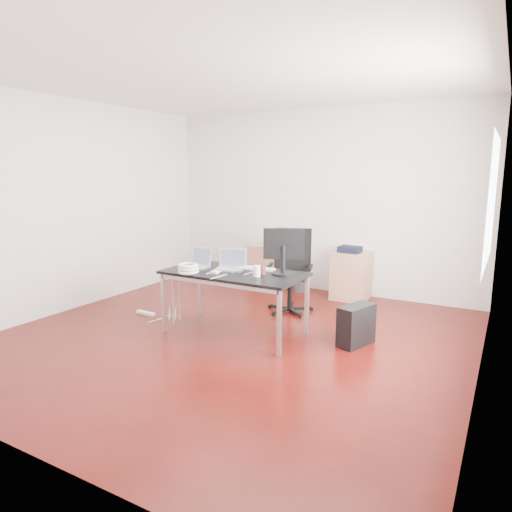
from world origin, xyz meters
The scene contains 18 objects.
room_shell centered at (0.04, 0.00, 1.40)m, with size 5.00×5.00×5.00m.
desk centered at (-0.05, 0.13, 0.68)m, with size 1.60×0.80×0.73m.
office_chair centered at (0.12, 1.28, 0.61)m, with size 0.60×0.61×1.08m.
filing_cabinet_left centered at (-0.72, 2.23, 0.35)m, with size 0.50×0.50×0.70m, color #AA7455.
filing_cabinet_right centered at (0.66, 2.23, 0.35)m, with size 0.50×0.50×0.70m, color #AA7455.
pc_tower centered at (1.28, 0.47, 0.22)m, with size 0.20×0.45×0.44m, color black.
wastebasket centered at (-0.16, 2.25, 0.14)m, with size 0.24×0.24×0.28m, color black.
power_strip centered at (-1.45, 0.16, 0.02)m, with size 0.30×0.06×0.04m, color white.
laptop_left centered at (-0.57, 0.13, 0.79)m, with size 0.37×0.31×0.23m.
laptop_right centered at (-0.16, 0.24, 0.79)m, with size 0.39×0.34×0.23m.
monitor centered at (0.49, 0.30, 1.01)m, with size 0.43×0.26×0.51m.
keyboard centered at (0.10, 0.37, 0.74)m, with size 0.44×0.14×0.02m, color white.
cup_white centered at (0.29, 0.05, 0.79)m, with size 0.08×0.08×0.12m, color white.
cup_brown centered at (0.29, 0.17, 0.78)m, with size 0.08×0.08×0.10m, color #50241B.
cable_coil centered at (-0.46, -0.18, 0.78)m, with size 0.24×0.24×0.11m.
power_adapter centered at (-0.20, -0.04, 0.74)m, with size 0.07×0.07×0.03m, color white.
speaker centered at (-0.66, 2.16, 0.79)m, with size 0.09×0.08×0.18m, color #9E9E9E.
navy_garment centered at (0.65, 2.17, 0.74)m, with size 0.30×0.24×0.09m, color black.
Camera 1 is at (2.64, -4.15, 1.85)m, focal length 32.00 mm.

